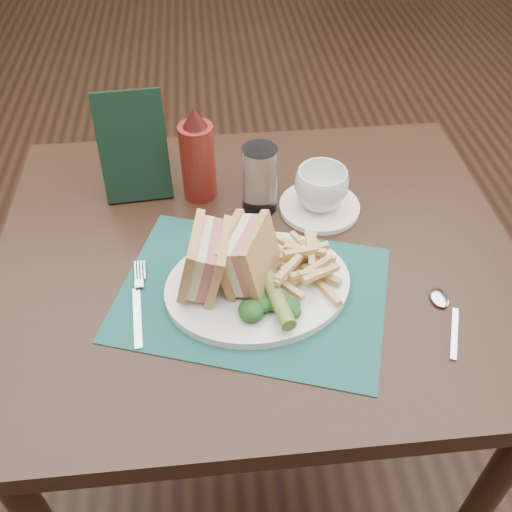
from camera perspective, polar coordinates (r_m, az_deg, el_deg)
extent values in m
plane|color=black|center=(1.88, -1.49, -5.47)|extent=(7.00, 7.00, 0.00)
cube|color=#164740|center=(0.92, -0.35, -3.70)|extent=(0.49, 0.42, 0.00)
cylinder|color=#5B732B|center=(0.86, 2.05, -4.11)|extent=(0.05, 0.12, 0.03)
cylinder|color=white|center=(1.08, 6.36, 4.91)|extent=(0.19, 0.19, 0.01)
imported|color=white|center=(1.05, 6.54, 6.74)|extent=(0.12, 0.12, 0.08)
cylinder|color=silver|center=(1.04, 0.36, 7.67)|extent=(0.07, 0.07, 0.13)
cube|color=black|center=(1.08, -12.17, 10.58)|extent=(0.13, 0.08, 0.20)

